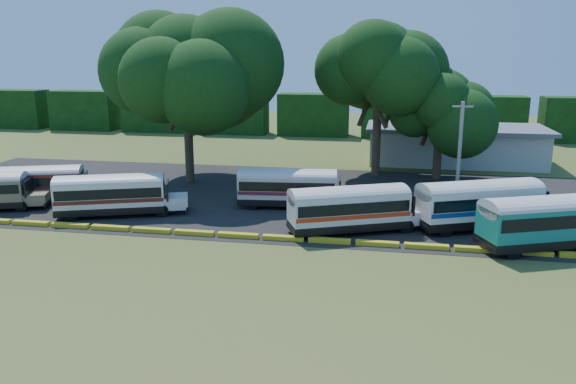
% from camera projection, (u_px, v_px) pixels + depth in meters
% --- Properties ---
extents(ground, '(160.00, 160.00, 0.00)m').
position_uv_depth(ground, '(212.00, 241.00, 36.01)').
color(ground, '#38511B').
rests_on(ground, ground).
extents(asphalt_strip, '(64.00, 24.00, 0.02)m').
position_uv_depth(asphalt_strip, '(267.00, 196.00, 47.29)').
color(asphalt_strip, black).
rests_on(asphalt_strip, ground).
extents(curb, '(53.70, 0.45, 0.30)m').
position_uv_depth(curb, '(216.00, 234.00, 36.93)').
color(curb, gold).
rests_on(curb, ground).
extents(terminal_building, '(19.00, 9.00, 4.00)m').
position_uv_depth(terminal_building, '(455.00, 144.00, 61.02)').
color(terminal_building, beige).
rests_on(terminal_building, ground).
extents(treeline_backdrop, '(130.00, 4.00, 6.00)m').
position_uv_depth(treeline_backdrop, '(314.00, 115.00, 81.09)').
color(treeline_backdrop, black).
rests_on(treeline_backdrop, ground).
extents(bus_red, '(9.11, 5.04, 2.92)m').
position_uv_depth(bus_red, '(38.00, 181.00, 45.17)').
color(bus_red, black).
rests_on(bus_red, ground).
extents(bus_cream_west, '(9.70, 5.47, 3.12)m').
position_uv_depth(bus_cream_west, '(113.00, 193.00, 41.19)').
color(bus_cream_west, black).
rests_on(bus_cream_west, ground).
extents(bus_cream_east, '(9.47, 3.20, 3.06)m').
position_uv_depth(bus_cream_east, '(290.00, 186.00, 43.44)').
color(bus_cream_east, black).
rests_on(bus_cream_east, ground).
extents(bus_white_red, '(9.84, 6.07, 3.19)m').
position_uv_depth(bus_white_red, '(352.00, 207.00, 37.33)').
color(bus_white_red, black).
rests_on(bus_white_red, ground).
extents(bus_white_blue, '(10.43, 6.39, 3.38)m').
position_uv_depth(bus_white_blue, '(482.00, 202.00, 38.11)').
color(bus_white_blue, black).
rests_on(bus_white_blue, ground).
extents(bus_teal, '(10.45, 6.21, 3.37)m').
position_uv_depth(bus_teal, '(552.00, 219.00, 34.09)').
color(bus_teal, black).
rests_on(bus_teal, ground).
extents(tree_west, '(12.46, 12.46, 15.08)m').
position_uv_depth(tree_west, '(186.00, 67.00, 49.92)').
color(tree_west, '#362A1B').
rests_on(tree_west, ground).
extents(tree_center, '(10.34, 10.34, 14.63)m').
position_uv_depth(tree_center, '(379.00, 63.00, 52.60)').
color(tree_center, '#362A1B').
rests_on(tree_center, ground).
extents(tree_east, '(8.39, 8.39, 10.36)m').
position_uv_depth(tree_east, '(441.00, 103.00, 51.93)').
color(tree_east, '#362A1B').
rests_on(tree_east, ground).
extents(utility_pole, '(1.60, 0.30, 7.99)m').
position_uv_depth(utility_pole, '(460.00, 150.00, 45.38)').
color(utility_pole, gray).
rests_on(utility_pole, ground).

